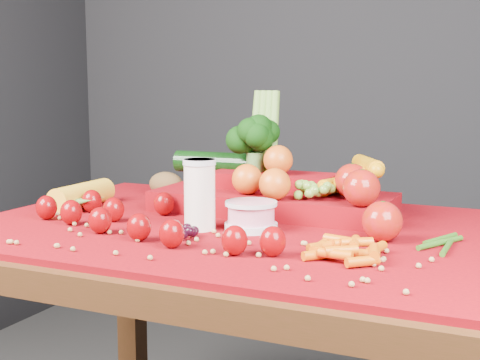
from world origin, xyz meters
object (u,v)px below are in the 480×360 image
at_px(yogurt_bowl, 251,215).
at_px(produce_mound, 283,186).
at_px(milk_glass, 200,192).
at_px(table, 236,276).

bearing_deg(yogurt_bowl, produce_mound, 92.08).
height_order(milk_glass, yogurt_bowl, milk_glass).
relative_size(table, milk_glass, 7.98).
relative_size(milk_glass, produce_mound, 0.23).
bearing_deg(table, produce_mound, 75.42).
relative_size(milk_glass, yogurt_bowl, 1.33).
distance_m(table, produce_mound, 0.23).
relative_size(yogurt_bowl, produce_mound, 0.17).
bearing_deg(table, milk_glass, -122.86).
relative_size(table, produce_mound, 1.82).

